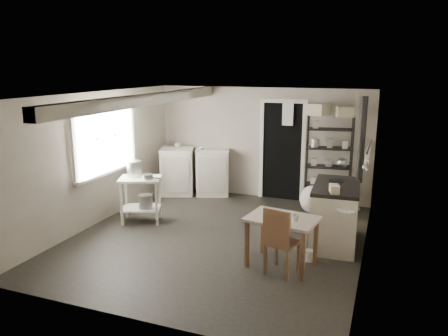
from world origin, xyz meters
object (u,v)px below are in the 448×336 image
(prep_table, at_px, (141,200))
(stove, at_px, (335,217))
(work_table, at_px, (282,240))
(shelf_rack, at_px, (329,161))
(flour_sack, at_px, (312,201))
(stockpot, at_px, (134,169))
(chair, at_px, (282,239))
(base_cabinets, at_px, (195,173))

(prep_table, xyz_separation_m, stove, (3.35, 0.20, 0.04))
(prep_table, bearing_deg, work_table, -17.27)
(work_table, bearing_deg, shelf_rack, 85.12)
(work_table, height_order, flour_sack, work_table)
(work_table, distance_m, flour_sack, 2.39)
(prep_table, xyz_separation_m, flour_sack, (2.77, 1.53, -0.16))
(stockpot, xyz_separation_m, chair, (2.97, -1.14, -0.45))
(prep_table, relative_size, stockpot, 2.83)
(base_cabinets, xyz_separation_m, flour_sack, (2.60, -0.42, -0.22))
(stove, bearing_deg, flour_sack, 110.16)
(base_cabinets, distance_m, shelf_rack, 2.87)
(chair, bearing_deg, prep_table, 172.61)
(flour_sack, bearing_deg, work_table, -90.25)
(work_table, bearing_deg, stove, 60.86)
(stove, bearing_deg, base_cabinets, 147.84)
(shelf_rack, xyz_separation_m, flour_sack, (-0.23, -0.39, -0.71))
(stove, distance_m, work_table, 1.21)
(stockpot, xyz_separation_m, shelf_rack, (3.16, 1.84, 0.01))
(chair, distance_m, flour_sack, 2.60)
(flour_sack, bearing_deg, prep_table, -151.02)
(shelf_rack, bearing_deg, flour_sack, -129.26)
(shelf_rack, distance_m, chair, 3.02)
(stove, bearing_deg, work_table, -122.47)
(stove, xyz_separation_m, flour_sack, (-0.58, 1.33, -0.20))
(chair, height_order, flour_sack, chair)
(prep_table, height_order, base_cabinets, base_cabinets)
(work_table, xyz_separation_m, chair, (0.05, -0.20, 0.10))
(prep_table, relative_size, base_cabinets, 0.53)
(work_table, height_order, chair, chair)
(shelf_rack, xyz_separation_m, stove, (0.35, -1.72, -0.51))
(stove, distance_m, chair, 1.37)
(prep_table, xyz_separation_m, chair, (2.81, -1.06, 0.08))
(work_table, bearing_deg, chair, -74.74)
(stockpot, height_order, shelf_rack, shelf_rack)
(stockpot, relative_size, chair, 0.31)
(prep_table, height_order, work_table, prep_table)
(stockpot, bearing_deg, stove, 1.89)
(shelf_rack, bearing_deg, stove, -87.35)
(stockpot, xyz_separation_m, flour_sack, (2.93, 1.45, -0.70))
(stockpot, relative_size, stove, 0.24)
(stockpot, height_order, work_table, stockpot)
(work_table, xyz_separation_m, flour_sack, (0.01, 2.39, -0.14))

